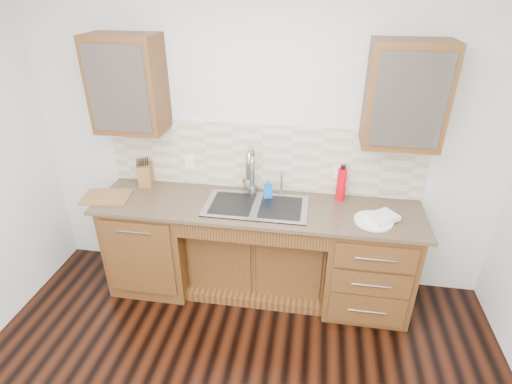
% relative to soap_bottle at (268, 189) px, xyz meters
% --- Properties ---
extents(wall_back, '(4.00, 0.10, 2.70)m').
position_rel_soap_bottle_xyz_m(wall_back, '(-0.07, 0.22, 0.36)').
color(wall_back, silver).
rests_on(wall_back, ground).
extents(base_cabinet_left, '(0.70, 0.62, 0.88)m').
position_rel_soap_bottle_xyz_m(base_cabinet_left, '(-1.02, -0.14, -0.55)').
color(base_cabinet_left, '#593014').
rests_on(base_cabinet_left, ground).
extents(base_cabinet_center, '(1.20, 0.44, 0.70)m').
position_rel_soap_bottle_xyz_m(base_cabinet_center, '(-0.07, -0.05, -0.64)').
color(base_cabinet_center, '#593014').
rests_on(base_cabinet_center, ground).
extents(base_cabinet_right, '(0.70, 0.62, 0.88)m').
position_rel_soap_bottle_xyz_m(base_cabinet_right, '(0.88, -0.14, -0.55)').
color(base_cabinet_right, '#593014').
rests_on(base_cabinet_right, ground).
extents(countertop, '(2.70, 0.65, 0.03)m').
position_rel_soap_bottle_xyz_m(countertop, '(-0.07, -0.15, -0.10)').
color(countertop, '#84705B').
rests_on(countertop, base_cabinet_left).
extents(backsplash, '(2.70, 0.02, 0.59)m').
position_rel_soap_bottle_xyz_m(backsplash, '(-0.07, 0.16, 0.21)').
color(backsplash, beige).
rests_on(backsplash, wall_back).
extents(sink, '(0.84, 0.46, 0.19)m').
position_rel_soap_bottle_xyz_m(sink, '(-0.07, -0.17, -0.17)').
color(sink, '#9E9EA5').
rests_on(sink, countertop).
extents(faucet, '(0.04, 0.04, 0.40)m').
position_rel_soap_bottle_xyz_m(faucet, '(-0.14, 0.06, 0.12)').
color(faucet, '#999993').
rests_on(faucet, countertop).
extents(filter_tap, '(0.02, 0.02, 0.24)m').
position_rel_soap_bottle_xyz_m(filter_tap, '(0.11, 0.07, 0.04)').
color(filter_tap, '#999993').
rests_on(filter_tap, countertop).
extents(upper_cabinet_left, '(0.55, 0.34, 0.75)m').
position_rel_soap_bottle_xyz_m(upper_cabinet_left, '(-1.12, 0.00, 0.83)').
color(upper_cabinet_left, '#593014').
rests_on(upper_cabinet_left, wall_back).
extents(upper_cabinet_right, '(0.55, 0.34, 0.75)m').
position_rel_soap_bottle_xyz_m(upper_cabinet_right, '(0.98, 0.00, 0.83)').
color(upper_cabinet_right, '#593014').
rests_on(upper_cabinet_right, wall_back).
extents(outlet_left, '(0.08, 0.01, 0.12)m').
position_rel_soap_bottle_xyz_m(outlet_left, '(-0.72, 0.15, 0.13)').
color(outlet_left, white).
rests_on(outlet_left, backsplash).
extents(outlet_right, '(0.08, 0.01, 0.12)m').
position_rel_soap_bottle_xyz_m(outlet_right, '(0.58, 0.15, 0.13)').
color(outlet_right, white).
rests_on(outlet_right, backsplash).
extents(soap_bottle, '(0.08, 0.09, 0.16)m').
position_rel_soap_bottle_xyz_m(soap_bottle, '(0.00, 0.00, 0.00)').
color(soap_bottle, blue).
rests_on(soap_bottle, countertop).
extents(water_bottle, '(0.08, 0.08, 0.28)m').
position_rel_soap_bottle_xyz_m(water_bottle, '(0.60, 0.07, 0.06)').
color(water_bottle, red).
rests_on(water_bottle, countertop).
extents(plate, '(0.31, 0.31, 0.02)m').
position_rel_soap_bottle_xyz_m(plate, '(0.85, -0.25, -0.07)').
color(plate, white).
rests_on(plate, countertop).
extents(dish_towel, '(0.28, 0.27, 0.04)m').
position_rel_soap_bottle_xyz_m(dish_towel, '(0.91, -0.23, -0.05)').
color(dish_towel, silver).
rests_on(dish_towel, plate).
extents(knife_block, '(0.14, 0.19, 0.20)m').
position_rel_soap_bottle_xyz_m(knife_block, '(-1.12, 0.08, 0.02)').
color(knife_block, brown).
rests_on(knife_block, countertop).
extents(cutting_board, '(0.42, 0.33, 0.02)m').
position_rel_soap_bottle_xyz_m(cutting_board, '(-1.36, -0.22, -0.07)').
color(cutting_board, '#996524').
rests_on(cutting_board, countertop).
extents(cup_left_a, '(0.14, 0.14, 0.09)m').
position_rel_soap_bottle_xyz_m(cup_left_a, '(-1.21, 0.00, 0.78)').
color(cup_left_a, white).
rests_on(cup_left_a, upper_cabinet_left).
extents(cup_left_b, '(0.11, 0.11, 0.10)m').
position_rel_soap_bottle_xyz_m(cup_left_b, '(-1.00, 0.00, 0.78)').
color(cup_left_b, silver).
rests_on(cup_left_b, upper_cabinet_left).
extents(cup_right_a, '(0.17, 0.17, 0.11)m').
position_rel_soap_bottle_xyz_m(cup_right_a, '(0.84, 0.00, 0.79)').
color(cup_right_a, white).
rests_on(cup_right_a, upper_cabinet_right).
extents(cup_right_b, '(0.11, 0.11, 0.09)m').
position_rel_soap_bottle_xyz_m(cup_right_b, '(1.03, 0.00, 0.78)').
color(cup_right_b, white).
rests_on(cup_right_b, upper_cabinet_right).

